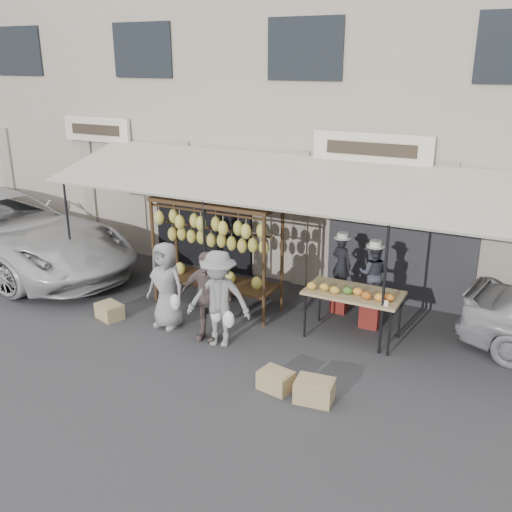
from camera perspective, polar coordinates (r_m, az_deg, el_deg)
The scene contains 15 objects.
ground_plane at distance 10.12m, azimuth -3.58°, elevation -9.32°, with size 90.00×90.00×0.00m, color #2D2D30.
shophouse at distance 14.89m, azimuth 9.36°, elevation 14.39°, with size 24.00×6.15×7.30m.
awning at distance 11.14m, azimuth 2.21°, elevation 7.50°, with size 10.00×2.35×2.92m.
banana_rack at distance 11.20m, azimuth -4.15°, elevation 2.23°, with size 2.60×0.90×2.24m.
produce_table at distance 10.25m, azimuth 9.67°, elevation -3.75°, with size 1.70×0.90×1.04m.
vendor_left at distance 11.28m, azimuth 8.54°, elevation -0.83°, with size 0.42×0.27×1.15m, color black.
vendor_right at distance 10.73m, azimuth 11.67°, elevation -1.74°, with size 0.55×0.43×1.12m, color #323340.
customer_left at distance 10.74m, azimuth -8.96°, elevation -2.91°, with size 0.81×0.53×1.66m, color gray.
customer_mid at distance 10.15m, azimuth -4.99°, elevation -4.03°, with size 0.98×0.41×1.67m, color #604F4C.
customer_right at distance 9.92m, azimuth -3.75°, elevation -4.30°, with size 1.13×0.65×1.75m, color gray.
stool_left at distance 11.57m, azimuth 8.35°, elevation -4.51°, with size 0.31×0.31×0.43m, color maroon.
stool_right at distance 11.04m, azimuth 11.39°, elevation -5.69°, with size 0.36×0.36×0.50m, color maroon.
crate_near_a at distance 8.94m, azimuth 2.00°, elevation -12.32°, with size 0.50×0.38×0.30m, color tan.
crate_near_b at distance 8.71m, azimuth 5.86°, elevation -13.24°, with size 0.56×0.42×0.33m, color tan.
crate_far at distance 11.54m, azimuth -14.44°, elevation -5.36°, with size 0.50×0.38×0.30m, color tan.
Camera 1 is at (4.61, -7.61, 4.81)m, focal length 40.00 mm.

